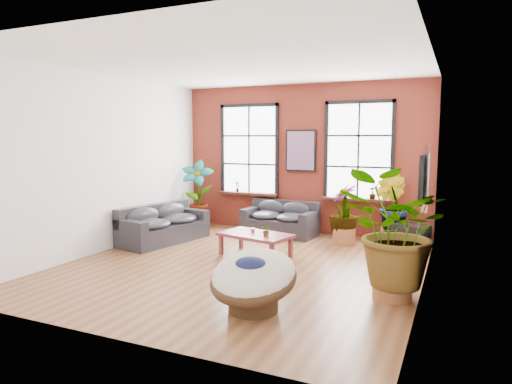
% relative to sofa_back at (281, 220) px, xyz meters
% --- Properties ---
extents(room, '(6.04, 6.54, 3.54)m').
position_rel_sofa_back_xyz_m(room, '(0.32, -2.58, 1.39)').
color(room, brown).
rests_on(room, ground).
extents(sofa_back, '(1.77, 0.98, 0.78)m').
position_rel_sofa_back_xyz_m(sofa_back, '(0.00, 0.00, 0.00)').
color(sofa_back, black).
rests_on(sofa_back, ground).
extents(sofa_left, '(1.22, 2.16, 0.80)m').
position_rel_sofa_back_xyz_m(sofa_left, '(-2.09, -1.73, 0.01)').
color(sofa_left, black).
rests_on(sofa_left, ground).
extents(coffee_table, '(1.49, 1.05, 0.52)m').
position_rel_sofa_back_xyz_m(coffee_table, '(0.25, -2.00, 0.03)').
color(coffee_table, maroon).
rests_on(coffee_table, ground).
extents(papasan_chair, '(1.16, 1.18, 0.85)m').
position_rel_sofa_back_xyz_m(papasan_chair, '(1.38, -4.57, 0.09)').
color(papasan_chair, '#3F2916').
rests_on(papasan_chair, ground).
extents(poster, '(0.74, 0.06, 0.98)m').
position_rel_sofa_back_xyz_m(poster, '(0.32, 0.45, 1.60)').
color(poster, black).
rests_on(poster, room).
extents(tv_wall_unit, '(0.13, 1.86, 1.20)m').
position_rel_sofa_back_xyz_m(tv_wall_unit, '(3.26, -2.13, 1.19)').
color(tv_wall_unit, black).
rests_on(tv_wall_unit, room).
extents(media_box, '(0.77, 0.71, 0.53)m').
position_rel_sofa_back_xyz_m(media_box, '(2.93, -0.32, -0.09)').
color(media_box, black).
rests_on(media_box, ground).
extents(pot_back_left, '(0.65, 0.65, 0.37)m').
position_rel_sofa_back_xyz_m(pot_back_left, '(-2.17, -0.08, -0.17)').
color(pot_back_left, brown).
rests_on(pot_back_left, ground).
extents(pot_back_right, '(0.47, 0.47, 0.34)m').
position_rel_sofa_back_xyz_m(pot_back_right, '(2.49, 0.17, -0.19)').
color(pot_back_right, brown).
rests_on(pot_back_right, ground).
extents(pot_right_wall, '(0.66, 0.66, 0.40)m').
position_rel_sofa_back_xyz_m(pot_right_wall, '(2.97, -3.36, -0.15)').
color(pot_right_wall, brown).
rests_on(pot_right_wall, ground).
extents(pot_mid, '(0.53, 0.53, 0.35)m').
position_rel_sofa_back_xyz_m(pot_mid, '(1.57, -0.33, -0.18)').
color(pot_mid, brown).
rests_on(pot_mid, ground).
extents(floor_plant_back_left, '(0.94, 0.75, 1.56)m').
position_rel_sofa_back_xyz_m(floor_plant_back_left, '(-2.19, -0.10, 0.57)').
color(floor_plant_back_left, '#134011').
rests_on(floor_plant_back_left, ground).
extents(floor_plant_back_right, '(0.95, 0.92, 1.34)m').
position_rel_sofa_back_xyz_m(floor_plant_back_right, '(2.47, 0.15, 0.47)').
color(floor_plant_back_right, '#134011').
rests_on(floor_plant_back_right, ground).
extents(floor_plant_right_wall, '(1.69, 1.53, 1.64)m').
position_rel_sofa_back_xyz_m(floor_plant_right_wall, '(2.94, -3.36, 0.63)').
color(floor_plant_right_wall, '#134011').
rests_on(floor_plant_right_wall, ground).
extents(floor_plant_mid, '(0.88, 0.88, 1.13)m').
position_rel_sofa_back_xyz_m(floor_plant_mid, '(1.55, -0.30, 0.35)').
color(floor_plant_mid, '#134011').
rests_on(floor_plant_mid, ground).
extents(table_plant, '(0.23, 0.21, 0.22)m').
position_rel_sofa_back_xyz_m(table_plant, '(0.54, -2.13, 0.19)').
color(table_plant, '#134011').
rests_on(table_plant, coffee_table).
extents(sill_plant_left, '(0.17, 0.17, 0.27)m').
position_rel_sofa_back_xyz_m(sill_plant_left, '(-1.33, 0.40, 0.68)').
color(sill_plant_left, '#134011').
rests_on(sill_plant_left, room).
extents(sill_plant_right, '(0.19, 0.19, 0.27)m').
position_rel_sofa_back_xyz_m(sill_plant_right, '(2.02, 0.40, 0.68)').
color(sill_plant_right, '#134011').
rests_on(sill_plant_right, room).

